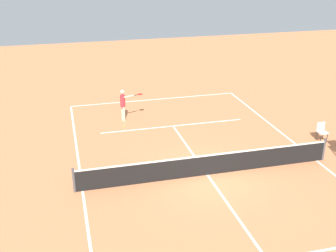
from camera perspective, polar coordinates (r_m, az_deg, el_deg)
The scene contains 6 objects.
ground_plane at distance 18.44m, azimuth 5.31°, elevation -6.54°, with size 60.00×60.00×0.00m, color #D37A4C.
court_lines at distance 18.44m, azimuth 5.31°, elevation -6.54°, with size 10.70×20.61×0.01m.
tennis_net at distance 18.21m, azimuth 5.37°, elevation -5.18°, with size 11.30×0.10×1.07m.
player_serving at distance 23.81m, azimuth -5.99°, elevation 3.20°, with size 1.35×0.56×1.82m.
tennis_ball at distance 23.31m, azimuth -5.94°, elevation -0.01°, with size 0.07×0.07×0.07m, color #CCE033.
courtside_chair_mid at distance 22.69m, azimuth 19.97°, elevation -0.61°, with size 0.44×0.46×0.95m.
Camera 1 is at (5.66, 15.09, 8.96)m, focal length 45.36 mm.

